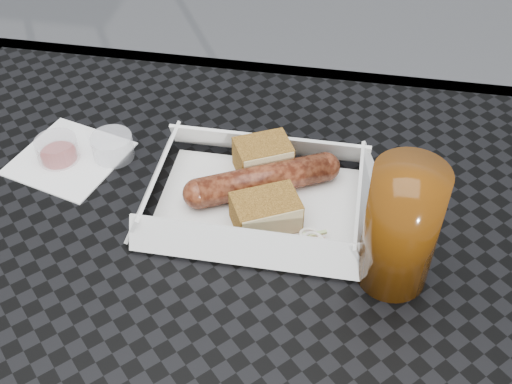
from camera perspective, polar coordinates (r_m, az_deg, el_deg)
patio_table at (r=0.72m, az=-6.42°, el=-10.79°), size 0.80×0.80×0.74m
food_tray at (r=0.72m, az=0.14°, el=-1.06°), size 0.22×0.15×0.00m
bratwurst at (r=0.72m, az=0.63°, el=1.08°), size 0.17×0.10×0.03m
bread_near at (r=0.75m, az=0.61°, el=3.15°), size 0.08×0.07×0.04m
bread_far at (r=0.69m, az=0.88°, el=-1.78°), size 0.08×0.07×0.04m
veg_garnish at (r=0.68m, az=4.46°, el=-4.63°), size 0.03×0.03×0.00m
napkin at (r=0.81m, az=-16.25°, el=2.90°), size 0.15×0.15×0.00m
condiment_cup_sauce at (r=0.81m, az=-17.24°, el=3.59°), size 0.05×0.05×0.03m
condiment_cup_empty at (r=0.80m, az=-12.63°, el=3.96°), size 0.05×0.05×0.03m
drink_glass at (r=0.62m, az=12.75°, el=-3.15°), size 0.07×0.07×0.14m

